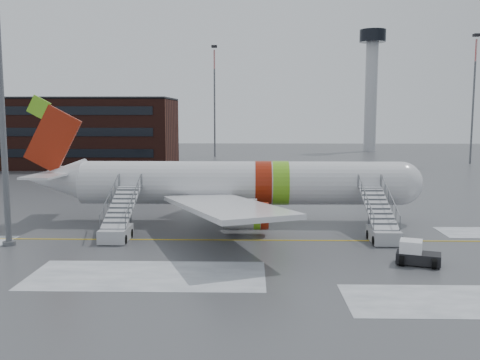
{
  "coord_description": "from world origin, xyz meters",
  "views": [
    {
      "loc": [
        0.17,
        -40.67,
        9.58
      ],
      "look_at": [
        -0.79,
        3.89,
        4.0
      ],
      "focal_mm": 40.0,
      "sensor_mm": 36.0,
      "label": 1
    }
  ],
  "objects_px": {
    "airstair_aft": "(118,225)",
    "pushback_tug": "(416,254)",
    "airliner": "(230,184)",
    "airstair_fwd": "(381,226)"
  },
  "relations": [
    {
      "from": "airstair_aft",
      "to": "pushback_tug",
      "type": "height_order",
      "value": "airstair_aft"
    },
    {
      "from": "airstair_fwd",
      "to": "airliner",
      "type": "bearing_deg",
      "value": 151.03
    },
    {
      "from": "airstair_fwd",
      "to": "airstair_aft",
      "type": "distance_m",
      "value": 20.13
    },
    {
      "from": "pushback_tug",
      "to": "airliner",
      "type": "bearing_deg",
      "value": 133.26
    },
    {
      "from": "airstair_fwd",
      "to": "airstair_aft",
      "type": "height_order",
      "value": "same"
    },
    {
      "from": "airstair_fwd",
      "to": "pushback_tug",
      "type": "distance_m",
      "value": 6.68
    },
    {
      "from": "airliner",
      "to": "airstair_aft",
      "type": "relative_size",
      "value": 4.55
    },
    {
      "from": "airstair_aft",
      "to": "pushback_tug",
      "type": "distance_m",
      "value": 21.76
    },
    {
      "from": "airliner",
      "to": "airstair_aft",
      "type": "distance_m",
      "value": 10.84
    },
    {
      "from": "airliner",
      "to": "airstair_aft",
      "type": "xyz_separation_m",
      "value": [
        -8.32,
        -6.54,
        -2.35
      ]
    }
  ]
}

